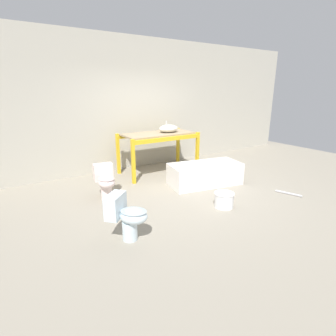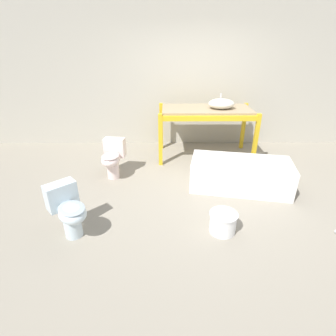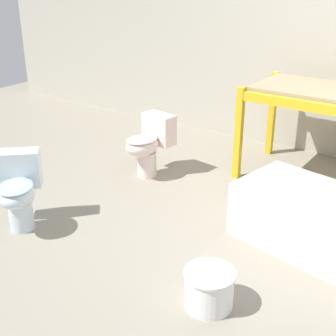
% 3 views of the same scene
% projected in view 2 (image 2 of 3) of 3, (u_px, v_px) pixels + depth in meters
% --- Properties ---
extents(ground_plane, '(12.00, 12.00, 0.00)m').
position_uv_depth(ground_plane, '(201.00, 188.00, 4.21)').
color(ground_plane, gray).
extents(warehouse_wall_rear, '(10.80, 0.08, 3.20)m').
position_uv_depth(warehouse_wall_rear, '(193.00, 69.00, 5.37)').
color(warehouse_wall_rear, '#B2AD9E').
rests_on(warehouse_wall_rear, ground_plane).
extents(shelving_rack, '(1.81, 0.91, 0.97)m').
position_uv_depth(shelving_rack, '(206.00, 115.00, 5.00)').
color(shelving_rack, gold).
rests_on(shelving_rack, ground_plane).
extents(sink_basin, '(0.48, 0.37, 0.27)m').
position_uv_depth(sink_basin, '(221.00, 104.00, 4.86)').
color(sink_basin, silver).
rests_on(sink_basin, shelving_rack).
extents(bathtub_main, '(1.62, 0.96, 0.47)m').
position_uv_depth(bathtub_main, '(240.00, 172.00, 4.10)').
color(bathtub_main, white).
rests_on(bathtub_main, ground_plane).
extents(toilet_near, '(0.39, 0.57, 0.64)m').
position_uv_depth(toilet_near, '(113.00, 157.00, 4.40)').
color(toilet_near, silver).
rests_on(toilet_near, ground_plane).
extents(toilet_far, '(0.60, 0.62, 0.64)m').
position_uv_depth(toilet_far, '(69.00, 209.00, 3.06)').
color(toilet_far, silver).
rests_on(toilet_far, ground_plane).
extents(bucket_white, '(0.34, 0.34, 0.26)m').
position_uv_depth(bucket_white, '(223.00, 222.00, 3.20)').
color(bucket_white, white).
rests_on(bucket_white, ground_plane).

